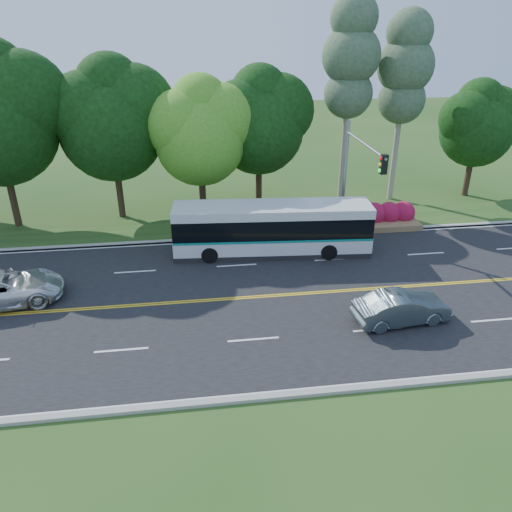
{
  "coord_description": "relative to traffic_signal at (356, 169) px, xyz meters",
  "views": [
    {
      "loc": [
        -2.76,
        -20.88,
        12.53
      ],
      "look_at": [
        0.37,
        2.0,
        1.26
      ],
      "focal_mm": 35.0,
      "sensor_mm": 36.0,
      "label": 1
    }
  ],
  "objects": [
    {
      "name": "ground",
      "position": [
        -6.49,
        -5.4,
        -4.67
      ],
      "size": [
        120.0,
        120.0,
        0.0
      ],
      "primitive_type": "plane",
      "color": "#244717",
      "rests_on": "ground"
    },
    {
      "name": "suv",
      "position": [
        -18.42,
        -4.34,
        -3.87
      ],
      "size": [
        5.99,
        3.65,
        1.55
      ],
      "primitive_type": "imported",
      "rotation": [
        0.0,
        0.0,
        1.77
      ],
      "color": "silver",
      "rests_on": "road"
    },
    {
      "name": "bougainvillea_hedge",
      "position": [
        0.69,
        2.75,
        -3.95
      ],
      "size": [
        9.5,
        2.25,
        1.5
      ],
      "color": "maroon",
      "rests_on": "ground"
    },
    {
      "name": "curb_north",
      "position": [
        -6.49,
        1.75,
        -4.6
      ],
      "size": [
        60.0,
        0.3,
        0.15
      ],
      "primitive_type": "cube",
      "color": "#9B978C",
      "rests_on": "ground"
    },
    {
      "name": "lane_markings",
      "position": [
        -6.59,
        -5.4,
        -4.65
      ],
      "size": [
        57.6,
        13.82,
        0.0
      ],
      "color": "gold",
      "rests_on": "road"
    },
    {
      "name": "sedan",
      "position": [
        -0.27,
        -8.43,
        -3.94
      ],
      "size": [
        4.46,
        1.96,
        1.43
      ],
      "primitive_type": "imported",
      "rotation": [
        0.0,
        0.0,
        1.68
      ],
      "color": "slate",
      "rests_on": "road"
    },
    {
      "name": "tree_row",
      "position": [
        -11.65,
        6.73,
        2.06
      ],
      "size": [
        44.7,
        9.1,
        13.84
      ],
      "color": "black",
      "rests_on": "ground"
    },
    {
      "name": "curb_south",
      "position": [
        -6.49,
        -12.55,
        -4.6
      ],
      "size": [
        60.0,
        0.3,
        0.15
      ],
      "primitive_type": "cube",
      "color": "#9B978C",
      "rests_on": "ground"
    },
    {
      "name": "traffic_signal",
      "position": [
        0.0,
        0.0,
        0.0
      ],
      "size": [
        0.42,
        6.1,
        7.0
      ],
      "color": "gray",
      "rests_on": "ground"
    },
    {
      "name": "transit_bus",
      "position": [
        -4.82,
        -0.52,
        -3.21
      ],
      "size": [
        11.26,
        3.25,
        2.91
      ],
      "rotation": [
        0.0,
        0.0,
        -0.08
      ],
      "color": "silver",
      "rests_on": "road"
    },
    {
      "name": "road",
      "position": [
        -6.49,
        -5.4,
        -4.66
      ],
      "size": [
        60.0,
        14.0,
        0.02
      ],
      "primitive_type": "cube",
      "color": "black",
      "rests_on": "ground"
    },
    {
      "name": "grass_verge",
      "position": [
        -6.49,
        3.6,
        -4.62
      ],
      "size": [
        60.0,
        4.0,
        0.1
      ],
      "primitive_type": "cube",
      "color": "#244717",
      "rests_on": "ground"
    }
  ]
}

